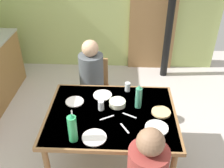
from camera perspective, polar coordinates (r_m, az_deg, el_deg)
The scene contains 20 objects.
ground_plane at distance 3.23m, azimuth -5.33°, elevation -15.21°, with size 5.91×5.91×0.00m, color beige.
door_wooden at distance 4.57m, azimuth 9.14°, elevation 14.77°, with size 0.80×0.05×2.00m, color olive.
stove_pipe_column at distance 4.27m, azimuth 13.12°, elevation 16.93°, with size 0.12×0.12×2.55m, color black.
dining_table at distance 2.63m, azimuth -0.15°, elevation -7.71°, with size 1.30×1.00×0.76m.
chair_far_diner at distance 3.44m, azimuth -4.15°, elevation -0.66°, with size 0.40×0.40×0.87m.
person_far_diner at distance 3.18m, azimuth -4.61°, elevation 2.24°, with size 0.30×0.37×0.77m.
water_bottle_green_near at distance 2.61m, azimuth 5.91°, elevation -2.88°, with size 0.07×0.07×0.26m.
water_bottle_green_far at distance 2.25m, azimuth -8.75°, elevation -9.60°, with size 0.08×0.08×0.29m.
serving_bowl_center at distance 2.67m, azimuth 1.19°, elevation -4.26°, with size 0.17×0.17×0.06m, color #E8E6C5.
dinner_plate_near_left at distance 2.75m, azimuth -8.26°, elevation -3.88°, with size 0.19×0.19×0.01m, color white.
dinner_plate_near_right at distance 2.45m, azimuth 9.83°, elevation -9.50°, with size 0.22×0.22×0.01m, color white.
dinner_plate_far_center at distance 2.82m, azimuth -2.10°, elevation -2.47°, with size 0.20×0.20×0.01m, color white.
dinner_plate_far_side at distance 2.33m, azimuth -3.93°, elevation -11.70°, with size 0.22×0.22×0.01m, color white.
drinking_glass_by_near_diner at distance 2.60m, azimuth -2.45°, elevation -4.75°, with size 0.06×0.06×0.10m, color silver.
drinking_glass_by_far_diner at distance 2.88m, azimuth 3.45°, elevation -0.62°, with size 0.06×0.06×0.10m, color silver.
bread_plate_sliced at distance 2.63m, azimuth 10.78°, elevation -6.13°, with size 0.19×0.19×0.02m, color #DBB77A.
cutlery_knife_near at distance 2.53m, azimuth -1.13°, elevation -7.45°, with size 0.15×0.02×0.00m, color silver.
cutlery_fork_near at distance 2.42m, azimuth 2.83°, elevation -9.76°, with size 0.15×0.02×0.00m, color silver.
cutlery_knife_far at distance 2.56m, azimuth 3.88°, elevation -6.96°, with size 0.15×0.02×0.00m, color silver.
cutlery_fork_far at distance 2.59m, azimuth -8.83°, elevation -6.77°, with size 0.15×0.02×0.00m, color silver.
Camera 1 is at (0.39, -2.12, 2.40)m, focal length 41.36 mm.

